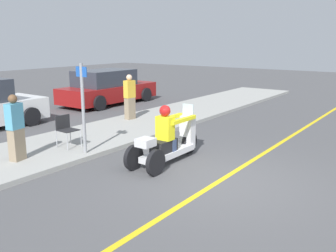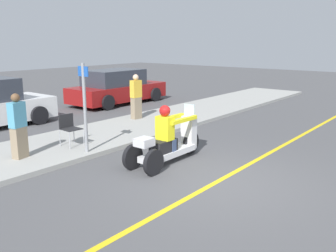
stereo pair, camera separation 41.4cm
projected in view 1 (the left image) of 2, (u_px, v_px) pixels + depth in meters
name	position (u px, v px, depth m)	size (l,w,h in m)	color
ground_plane	(220.00, 181.00, 7.75)	(60.00, 60.00, 0.00)	#4C4C4F
lane_stripe	(228.00, 176.00, 8.03)	(24.00, 0.12, 0.01)	gold
sidewalk_strip	(73.00, 143.00, 10.37)	(28.00, 2.80, 0.12)	#9E9E99
motorcycle_trike	(168.00, 142.00, 8.83)	(2.39, 0.72, 1.40)	black
spectator_end_of_line	(15.00, 129.00, 8.55)	(0.41, 0.29, 1.54)	gray
spectator_mid_group	(130.00, 98.00, 13.09)	(0.39, 0.26, 1.57)	gray
folding_chair_set_back	(66.00, 128.00, 9.73)	(0.48, 0.48, 0.82)	#A5A8AD
parked_car_lot_center	(107.00, 88.00, 16.96)	(4.66, 2.09, 1.55)	maroon
street_sign	(83.00, 105.00, 8.98)	(0.08, 0.36, 2.20)	gray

